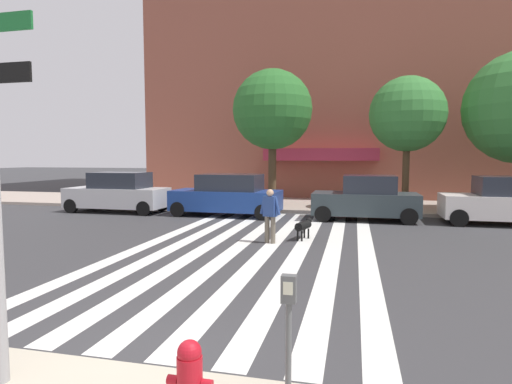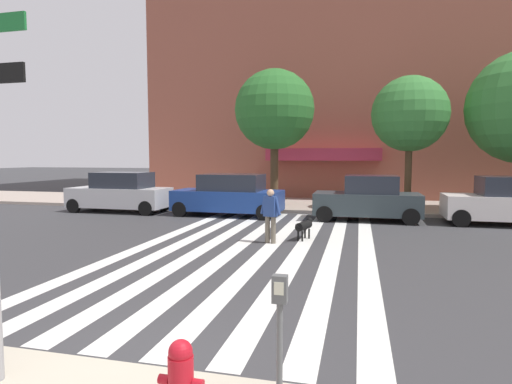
{
  "view_description": "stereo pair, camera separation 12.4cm",
  "coord_description": "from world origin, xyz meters",
  "px_view_note": "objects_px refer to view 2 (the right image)",
  "views": [
    {
      "loc": [
        2.57,
        -4.34,
        2.6
      ],
      "look_at": [
        -0.06,
        6.85,
        1.64
      ],
      "focal_mm": 29.37,
      "sensor_mm": 36.0,
      "label": 1
    },
    {
      "loc": [
        2.69,
        -4.31,
        2.6
      ],
      "look_at": [
        -0.06,
        6.85,
        1.64
      ],
      "focal_mm": 29.37,
      "sensor_mm": 36.0,
      "label": 2
    }
  ],
  "objects_px": {
    "parked_car_behind_first": "(229,195)",
    "pedestrian_dog_walker": "(270,213)",
    "fire_hydrant": "(181,381)",
    "parked_car_third_in_line": "(368,199)",
    "parking_meter_second_along": "(280,326)",
    "street_tree_middle": "(410,114)",
    "dog_on_leash": "(304,226)",
    "street_tree_nearest": "(275,110)",
    "parked_car_near_curb": "(120,193)"
  },
  "relations": [
    {
      "from": "parking_meter_second_along",
      "to": "street_tree_middle",
      "type": "distance_m",
      "value": 17.35
    },
    {
      "from": "parked_car_third_in_line",
      "to": "pedestrian_dog_walker",
      "type": "height_order",
      "value": "parked_car_third_in_line"
    },
    {
      "from": "street_tree_nearest",
      "to": "parking_meter_second_along",
      "type": "bearing_deg",
      "value": -78.47
    },
    {
      "from": "parking_meter_second_along",
      "to": "dog_on_leash",
      "type": "xyz_separation_m",
      "value": [
        -0.95,
        9.31,
        -0.59
      ]
    },
    {
      "from": "parking_meter_second_along",
      "to": "pedestrian_dog_walker",
      "type": "height_order",
      "value": "pedestrian_dog_walker"
    },
    {
      "from": "fire_hydrant",
      "to": "parking_meter_second_along",
      "type": "distance_m",
      "value": 1.05
    },
    {
      "from": "street_tree_middle",
      "to": "pedestrian_dog_walker",
      "type": "distance_m",
      "value": 10.18
    },
    {
      "from": "pedestrian_dog_walker",
      "to": "parked_car_behind_first",
      "type": "bearing_deg",
      "value": 119.17
    },
    {
      "from": "parked_car_near_curb",
      "to": "street_tree_middle",
      "type": "bearing_deg",
      "value": 12.07
    },
    {
      "from": "parked_car_behind_first",
      "to": "pedestrian_dog_walker",
      "type": "distance_m",
      "value": 6.19
    },
    {
      "from": "parking_meter_second_along",
      "to": "street_tree_nearest",
      "type": "distance_m",
      "value": 17.62
    },
    {
      "from": "parked_car_behind_first",
      "to": "pedestrian_dog_walker",
      "type": "relative_size",
      "value": 2.95
    },
    {
      "from": "pedestrian_dog_walker",
      "to": "street_tree_middle",
      "type": "bearing_deg",
      "value": 59.88
    },
    {
      "from": "parking_meter_second_along",
      "to": "parked_car_third_in_line",
      "type": "height_order",
      "value": "parked_car_third_in_line"
    },
    {
      "from": "street_tree_middle",
      "to": "parked_car_behind_first",
      "type": "bearing_deg",
      "value": -160.09
    },
    {
      "from": "fire_hydrant",
      "to": "parked_car_near_curb",
      "type": "height_order",
      "value": "parked_car_near_curb"
    },
    {
      "from": "parking_meter_second_along",
      "to": "parked_car_near_curb",
      "type": "distance_m",
      "value": 17.31
    },
    {
      "from": "fire_hydrant",
      "to": "parked_car_behind_first",
      "type": "xyz_separation_m",
      "value": [
        -4.01,
        14.18,
        0.38
      ]
    },
    {
      "from": "fire_hydrant",
      "to": "dog_on_leash",
      "type": "xyz_separation_m",
      "value": [
        -0.07,
        9.58,
        -0.08
      ]
    },
    {
      "from": "street_tree_nearest",
      "to": "pedestrian_dog_walker",
      "type": "relative_size",
      "value": 4.13
    },
    {
      "from": "pedestrian_dog_walker",
      "to": "dog_on_leash",
      "type": "height_order",
      "value": "pedestrian_dog_walker"
    },
    {
      "from": "parking_meter_second_along",
      "to": "parked_car_third_in_line",
      "type": "relative_size",
      "value": 0.32
    },
    {
      "from": "fire_hydrant",
      "to": "parked_car_near_curb",
      "type": "bearing_deg",
      "value": 123.57
    },
    {
      "from": "parked_car_behind_first",
      "to": "street_tree_middle",
      "type": "height_order",
      "value": "street_tree_middle"
    },
    {
      "from": "parked_car_third_in_line",
      "to": "parking_meter_second_along",
      "type": "bearing_deg",
      "value": -94.33
    },
    {
      "from": "parking_meter_second_along",
      "to": "pedestrian_dog_walker",
      "type": "xyz_separation_m",
      "value": [
        -1.88,
        8.51,
        -0.1
      ]
    },
    {
      "from": "parked_car_third_in_line",
      "to": "street_tree_middle",
      "type": "bearing_deg",
      "value": 56.87
    },
    {
      "from": "parked_car_third_in_line",
      "to": "dog_on_leash",
      "type": "height_order",
      "value": "parked_car_third_in_line"
    },
    {
      "from": "parked_car_behind_first",
      "to": "parked_car_third_in_line",
      "type": "xyz_separation_m",
      "value": [
        5.95,
        0.0,
        -0.02
      ]
    },
    {
      "from": "dog_on_leash",
      "to": "parked_car_third_in_line",
      "type": "bearing_deg",
      "value": 66.52
    },
    {
      "from": "dog_on_leash",
      "to": "pedestrian_dog_walker",
      "type": "bearing_deg",
      "value": -139.31
    },
    {
      "from": "parking_meter_second_along",
      "to": "parked_car_third_in_line",
      "type": "xyz_separation_m",
      "value": [
        1.05,
        13.92,
        -0.15
      ]
    },
    {
      "from": "parked_car_near_curb",
      "to": "street_tree_nearest",
      "type": "height_order",
      "value": "street_tree_nearest"
    },
    {
      "from": "pedestrian_dog_walker",
      "to": "dog_on_leash",
      "type": "xyz_separation_m",
      "value": [
        0.93,
        0.8,
        -0.48
      ]
    },
    {
      "from": "street_tree_nearest",
      "to": "dog_on_leash",
      "type": "bearing_deg",
      "value": -71.72
    },
    {
      "from": "street_tree_middle",
      "to": "dog_on_leash",
      "type": "bearing_deg",
      "value": -117.35
    },
    {
      "from": "fire_hydrant",
      "to": "street_tree_nearest",
      "type": "height_order",
      "value": "street_tree_nearest"
    },
    {
      "from": "street_tree_middle",
      "to": "fire_hydrant",
      "type": "bearing_deg",
      "value": -102.52
    },
    {
      "from": "street_tree_nearest",
      "to": "dog_on_leash",
      "type": "distance_m",
      "value": 9.1
    },
    {
      "from": "parked_car_third_in_line",
      "to": "pedestrian_dog_walker",
      "type": "relative_size",
      "value": 2.58
    },
    {
      "from": "street_tree_nearest",
      "to": "fire_hydrant",
      "type": "bearing_deg",
      "value": -81.51
    },
    {
      "from": "parked_car_behind_first",
      "to": "street_tree_nearest",
      "type": "xyz_separation_m",
      "value": [
        1.46,
        2.92,
        4.02
      ]
    },
    {
      "from": "parking_meter_second_along",
      "to": "pedestrian_dog_walker",
      "type": "distance_m",
      "value": 8.72
    },
    {
      "from": "parked_car_near_curb",
      "to": "street_tree_nearest",
      "type": "relative_size",
      "value": 0.7
    },
    {
      "from": "parking_meter_second_along",
      "to": "dog_on_leash",
      "type": "bearing_deg",
      "value": 95.81
    },
    {
      "from": "parked_car_near_curb",
      "to": "pedestrian_dog_walker",
      "type": "relative_size",
      "value": 2.89
    },
    {
      "from": "parked_car_third_in_line",
      "to": "street_tree_nearest",
      "type": "xyz_separation_m",
      "value": [
        -4.49,
        2.92,
        4.04
      ]
    },
    {
      "from": "parked_car_third_in_line",
      "to": "street_tree_nearest",
      "type": "bearing_deg",
      "value": 146.95
    },
    {
      "from": "parked_car_behind_first",
      "to": "street_tree_nearest",
      "type": "bearing_deg",
      "value": 63.43
    },
    {
      "from": "fire_hydrant",
      "to": "parking_meter_second_along",
      "type": "bearing_deg",
      "value": 16.8
    }
  ]
}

